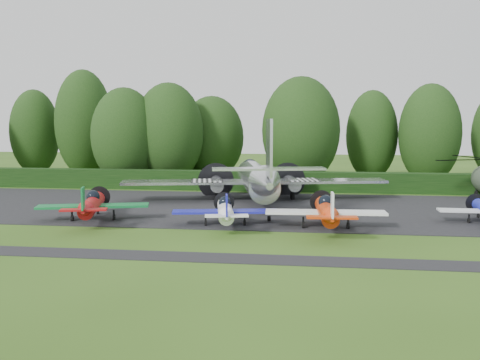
# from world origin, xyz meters

# --- Properties ---
(ground) EXTENTS (160.00, 160.00, 0.00)m
(ground) POSITION_xyz_m (0.00, 0.00, 0.00)
(ground) COLOR #2C4D15
(ground) RESTS_ON ground
(apron) EXTENTS (70.00, 18.00, 0.01)m
(apron) POSITION_xyz_m (0.00, 10.00, 0.00)
(apron) COLOR black
(apron) RESTS_ON ground
(taxiway_verge) EXTENTS (70.00, 2.00, 0.00)m
(taxiway_verge) POSITION_xyz_m (0.00, -6.00, 0.00)
(taxiway_verge) COLOR black
(taxiway_verge) RESTS_ON ground
(hedgerow) EXTENTS (90.00, 1.60, 2.00)m
(hedgerow) POSITION_xyz_m (0.00, 21.00, 0.00)
(hedgerow) COLOR black
(hedgerow) RESTS_ON ground
(transport_plane) EXTENTS (23.62, 18.11, 7.57)m
(transport_plane) POSITION_xyz_m (-0.52, 12.88, 2.11)
(transport_plane) COLOR silver
(transport_plane) RESTS_ON ground
(light_plane_red) EXTENTS (7.85, 8.26, 3.02)m
(light_plane_red) POSITION_xyz_m (-11.17, 2.73, 1.26)
(light_plane_red) COLOR #A90F13
(light_plane_red) RESTS_ON ground
(light_plane_white) EXTENTS (7.18, 7.55, 2.76)m
(light_plane_white) POSITION_xyz_m (-1.53, 2.23, 1.15)
(light_plane_white) COLOR white
(light_plane_white) RESTS_ON ground
(light_plane_orange) EXTENTS (8.00, 8.41, 3.07)m
(light_plane_orange) POSITION_xyz_m (5.22, 2.11, 1.28)
(light_plane_orange) COLOR red
(light_plane_orange) RESTS_ON ground
(tree_1) EXTENTS (6.35, 6.35, 11.21)m
(tree_1) POSITION_xyz_m (-32.03, 33.75, 5.59)
(tree_1) COLOR black
(tree_1) RESTS_ON ground
(tree_4) EXTENTS (6.89, 6.89, 11.31)m
(tree_4) POSITION_xyz_m (17.51, 29.76, 5.64)
(tree_4) COLOR black
(tree_4) RESTS_ON ground
(tree_5) EXTENTS (7.94, 7.94, 11.46)m
(tree_5) POSITION_xyz_m (-11.94, 26.71, 5.72)
(tree_5) COLOR black
(tree_5) RESTS_ON ground
(tree_6) EXTENTS (6.12, 6.12, 10.77)m
(tree_6) POSITION_xyz_m (11.46, 32.77, 5.37)
(tree_6) COLOR black
(tree_6) RESTS_ON ground
(tree_7) EXTENTS (8.74, 8.74, 12.06)m
(tree_7) POSITION_xyz_m (3.06, 27.49, 6.02)
(tree_7) COLOR black
(tree_7) RESTS_ON ground
(tree_8) EXTENTS (7.27, 7.27, 13.56)m
(tree_8) POSITION_xyz_m (-24.44, 32.12, 6.76)
(tree_8) COLOR black
(tree_8) RESTS_ON ground
(tree_9) EXTENTS (6.83, 6.83, 9.19)m
(tree_9) POSITION_xyz_m (-17.92, 31.78, 4.58)
(tree_9) COLOR black
(tree_9) RESTS_ON ground
(tree_10) EXTENTS (7.89, 7.89, 10.14)m
(tree_10) POSITION_xyz_m (-7.88, 31.82, 5.06)
(tree_10) COLOR black
(tree_10) RESTS_ON ground
(tree_11) EXTENTS (7.54, 7.54, 10.85)m
(tree_11) POSITION_xyz_m (-16.57, 24.99, 5.41)
(tree_11) COLOR black
(tree_11) RESTS_ON ground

